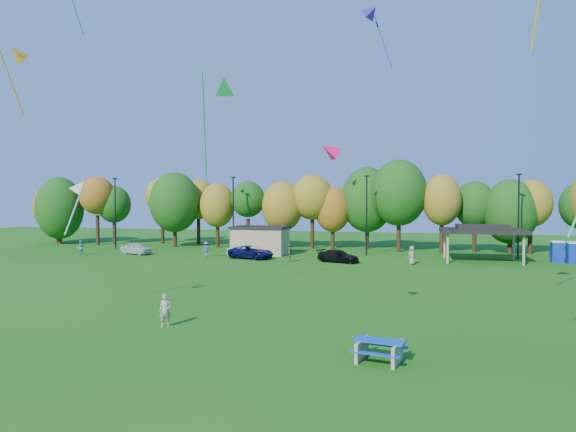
% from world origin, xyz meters
% --- Properties ---
extents(ground, '(160.00, 160.00, 0.00)m').
position_xyz_m(ground, '(0.00, 0.00, 0.00)').
color(ground, '#19600F').
rests_on(ground, ground).
extents(tree_line, '(93.57, 10.55, 11.15)m').
position_xyz_m(tree_line, '(-1.03, 45.51, 5.91)').
color(tree_line, black).
rests_on(tree_line, ground).
extents(lamp_posts, '(64.50, 0.25, 9.09)m').
position_xyz_m(lamp_posts, '(2.00, 40.00, 4.90)').
color(lamp_posts, black).
rests_on(lamp_posts, ground).
extents(utility_building, '(6.30, 4.30, 3.25)m').
position_xyz_m(utility_building, '(-10.00, 38.00, 1.64)').
color(utility_building, tan).
rests_on(utility_building, ground).
extents(pavilion, '(8.20, 6.20, 3.77)m').
position_xyz_m(pavilion, '(14.00, 37.00, 3.23)').
color(pavilion, tan).
rests_on(pavilion, ground).
extents(porta_potties, '(3.75, 1.86, 2.18)m').
position_xyz_m(porta_potties, '(22.61, 37.72, 1.10)').
color(porta_potties, '#0D31B1').
rests_on(porta_potties, ground).
extents(picnic_table, '(2.27, 1.99, 0.86)m').
position_xyz_m(picnic_table, '(5.83, 1.88, 0.50)').
color(picnic_table, tan).
rests_on(picnic_table, ground).
extents(kite_flyer, '(0.73, 0.65, 1.67)m').
position_xyz_m(kite_flyer, '(-4.99, 4.87, 0.83)').
color(kite_flyer, tan).
rests_on(kite_flyer, ground).
extents(car_a, '(4.28, 2.72, 1.36)m').
position_xyz_m(car_a, '(-23.96, 34.64, 0.68)').
color(car_a, silver).
rests_on(car_a, ground).
extents(car_b, '(4.08, 2.23, 1.27)m').
position_xyz_m(car_b, '(-10.94, 35.18, 0.64)').
color(car_b, '#A0A1A6').
rests_on(car_b, ground).
extents(car_c, '(5.46, 3.65, 1.39)m').
position_xyz_m(car_c, '(-9.73, 33.73, 0.70)').
color(car_c, '#0B0C43').
rests_on(car_c, ground).
extents(car_d, '(4.67, 3.11, 1.26)m').
position_xyz_m(car_d, '(-0.20, 32.81, 0.63)').
color(car_d, black).
rests_on(car_d, ground).
extents(far_person_1, '(1.05, 1.02, 1.82)m').
position_xyz_m(far_person_1, '(7.05, 32.70, 0.91)').
color(far_person_1, '#889C6B').
rests_on(far_person_1, ground).
extents(far_person_2, '(1.19, 1.23, 1.69)m').
position_xyz_m(far_person_2, '(-15.16, 34.31, 0.84)').
color(far_person_2, '#555ABD').
rests_on(far_person_2, ground).
extents(far_person_3, '(1.03, 1.06, 1.71)m').
position_xyz_m(far_person_3, '(-29.61, 32.27, 0.86)').
color(far_person_3, '#5299B4').
rests_on(far_person_3, ground).
extents(far_person_4, '(0.68, 1.16, 1.85)m').
position_xyz_m(far_person_4, '(-5.05, 31.93, 0.93)').
color(far_person_4, '#4E6A41').
rests_on(far_person_4, ground).
extents(kite_5, '(2.66, 1.71, 4.44)m').
position_xyz_m(kite_5, '(4.00, 16.02, 18.71)').
color(kite_5, '#301C9B').
extents(kite_11, '(1.96, 1.52, 3.34)m').
position_xyz_m(kite_11, '(-11.23, 6.78, 7.06)').
color(kite_11, '#B7B7B7').
extents(kite_13, '(1.91, 3.22, 5.44)m').
position_xyz_m(kite_13, '(-20.79, 13.13, 16.86)').
color(kite_13, orange).
extents(kite_14, '(2.04, 4.37, 7.46)m').
position_xyz_m(kite_14, '(-5.30, 14.10, 14.03)').
color(kite_14, green).
extents(kite_15, '(1.47, 1.33, 1.22)m').
position_xyz_m(kite_15, '(3.22, 5.59, 8.74)').
color(kite_15, '#FF0E5C').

